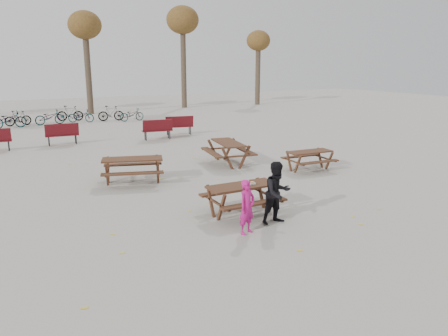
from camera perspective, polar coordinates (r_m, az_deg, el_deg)
name	(u,v)px	position (r m, az deg, el deg)	size (l,w,h in m)	color
ground	(242,214)	(11.34, 2.36, -5.98)	(80.00, 80.00, 0.00)	gray
main_picnic_table	(242,192)	(11.15, 2.39, -3.15)	(1.80, 1.45, 0.78)	#361D13
food_tray	(252,184)	(11.15, 3.68, -2.07)	(0.18, 0.11, 0.04)	white
bread_roll	(252,182)	(11.13, 3.68, -1.86)	(0.14, 0.06, 0.05)	tan
soda_bottle	(248,184)	(10.93, 3.18, -2.08)	(0.07, 0.07, 0.17)	silver
child	(247,207)	(9.90, 3.02, -5.09)	(0.46, 0.30, 1.26)	#B81774
adult	(277,193)	(10.54, 6.97, -3.23)	(0.74, 0.58, 1.53)	black
picnic_table_east	(309,161)	(16.02, 11.07, 0.96)	(1.63, 1.31, 0.70)	#361D13
picnic_table_north	(133,171)	(14.34, -11.81, -0.34)	(1.90, 1.53, 0.82)	#361D13
picnic_table_far	(228,153)	(16.64, 0.57, 1.97)	(1.99, 1.60, 0.86)	#361D13
park_bench_row	(103,132)	(21.98, -15.49, 4.59)	(10.43, 1.52, 1.03)	maroon
bicycle_row	(64,116)	(29.47, -20.14, 6.38)	(9.13, 2.65, 1.00)	black
tree_row	(82,28)	(35.03, -18.09, 16.98)	(32.17, 3.52, 8.26)	#382B21
fallen_leaves	(216,187)	(13.66, -1.06, -2.51)	(11.00, 11.00, 0.01)	gold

